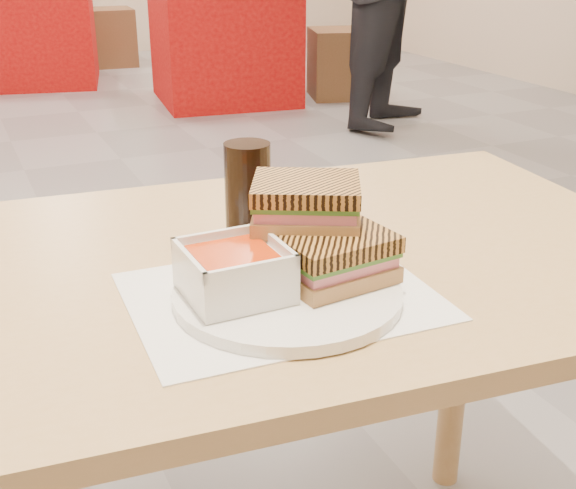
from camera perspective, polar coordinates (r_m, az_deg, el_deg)
name	(u,v)px	position (r m, az deg, el deg)	size (l,w,h in m)	color
main_table	(243,334)	(1.06, -3.42, -6.76)	(1.26, 0.81, 0.75)	tan
tray_liner	(281,296)	(0.91, -0.53, -3.90)	(0.36, 0.29, 0.00)	white
plate	(287,294)	(0.89, -0.05, -3.75)	(0.27, 0.27, 0.01)	white
soup_bowl	(234,273)	(0.87, -4.06, -2.17)	(0.11, 0.11, 0.06)	white
panini_lower	(334,256)	(0.90, 3.45, -0.88)	(0.14, 0.12, 0.06)	tan
panini_upper	(306,203)	(0.93, 1.37, 3.13)	(0.16, 0.15, 0.06)	tan
cola_glass	(248,192)	(1.05, -3.03, 3.99)	(0.06, 0.06, 0.14)	black
bg_table_1	(224,43)	(5.54, -4.85, 14.83)	(1.01, 1.01, 0.80)	#B61810
bg_table_2	(40,37)	(6.46, -18.11, 14.59)	(0.98, 0.98, 0.72)	#B61810
bg_chair_1l	(202,65)	(5.78, -6.48, 13.24)	(0.49, 0.49, 0.43)	brown
bg_chair_1r	(341,63)	(5.68, 3.97, 13.42)	(0.53, 0.53, 0.48)	brown
bg_chair_2r	(109,37)	(7.22, -13.34, 14.92)	(0.47, 0.47, 0.49)	brown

